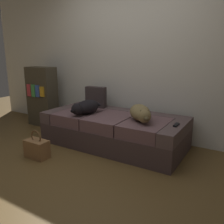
% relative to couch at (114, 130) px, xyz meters
% --- Properties ---
extents(ground_plane, '(10.00, 10.00, 0.00)m').
position_rel_couch_xyz_m(ground_plane, '(0.00, -1.06, -0.23)').
color(ground_plane, brown).
extents(back_wall, '(6.40, 0.10, 2.80)m').
position_rel_couch_xyz_m(back_wall, '(0.00, 0.61, 1.17)').
color(back_wall, silver).
rests_on(back_wall, ground).
extents(couch, '(2.07, 0.95, 0.47)m').
position_rel_couch_xyz_m(couch, '(0.00, 0.00, 0.00)').
color(couch, '#433333').
rests_on(couch, ground).
extents(dog_dark, '(0.30, 0.60, 0.20)m').
position_rel_couch_xyz_m(dog_dark, '(-0.38, -0.18, 0.34)').
color(dog_dark, black).
rests_on(dog_dark, couch).
extents(dog_tan, '(0.49, 0.55, 0.21)m').
position_rel_couch_xyz_m(dog_tan, '(0.47, -0.09, 0.34)').
color(dog_tan, olive).
rests_on(dog_tan, couch).
extents(tv_remote, '(0.05, 0.15, 0.02)m').
position_rel_couch_xyz_m(tv_remote, '(0.94, -0.06, 0.25)').
color(tv_remote, black).
rests_on(tv_remote, couch).
extents(throw_pillow, '(0.35, 0.16, 0.34)m').
position_rel_couch_xyz_m(throw_pillow, '(-0.51, 0.28, 0.41)').
color(throw_pillow, '#342B2B').
rests_on(throw_pillow, couch).
extents(handbag, '(0.32, 0.18, 0.38)m').
position_rel_couch_xyz_m(handbag, '(-0.63, -0.92, -0.11)').
color(handbag, brown).
rests_on(handbag, ground).
extents(bookshelf, '(0.56, 0.30, 1.10)m').
position_rel_couch_xyz_m(bookshelf, '(-1.68, 0.18, 0.32)').
color(bookshelf, '#3E3729').
rests_on(bookshelf, ground).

